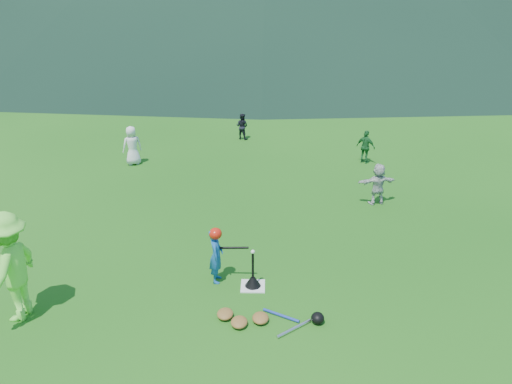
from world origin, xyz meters
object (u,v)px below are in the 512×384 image
Objects in this scene: equipment_pile at (261,318)px; batting_tee at (253,281)px; fielder_c at (366,147)px; home_plate at (253,286)px; adult_coach at (10,267)px; fielder_d at (378,184)px; batter_child at (216,256)px; fielder_a at (132,146)px; fielder_b at (242,126)px.

batting_tee is at bearing 98.50° from equipment_pile.
fielder_c is at bearing 68.99° from equipment_pile.
adult_coach is (-3.93, -1.00, 0.94)m from home_plate.
fielder_d is at bearing 130.46° from adult_coach.
batter_child is 0.83m from batting_tee.
home_plate is 0.42× the size of batter_child.
fielder_c reaches higher than equipment_pile.
fielder_d is (3.78, 3.80, 0.00)m from batter_child.
fielder_a is 8.09m from batting_tee.
batter_child is 7.58m from fielder_a.
adult_coach is 1.98× the size of fielder_b.
fielder_b is 11.11m from equipment_pile.
fielder_c is 8.98m from equipment_pile.
fielder_a is at bearing 117.29° from equipment_pile.
fielder_a is (-4.01, 7.01, 0.61)m from home_plate.
home_plate is 1.08m from equipment_pile.
equipment_pile is at bearing 105.45° from fielder_c.
adult_coach is (-3.24, -1.20, 0.42)m from batter_child.
home_plate is at bearing -104.85° from batter_child.
fielder_b is at bearing 168.59° from adult_coach.
fielder_c is (7.31, 8.31, -0.42)m from adult_coach.
fielder_a reaches higher than home_plate.
fielder_c is at bearing 65.21° from home_plate.
equipment_pile is (0.16, -1.06, -0.06)m from batting_tee.
fielder_a is 1.13× the size of fielder_d.
adult_coach is 11.07m from fielder_c.
fielder_b is at bearing -166.07° from fielder_a.
batting_tee is at bearing 39.16° from fielder_d.
fielder_c is (4.07, 7.11, -0.01)m from batter_child.
fielder_a is 7.39m from fielder_c.
batting_tee is (3.93, 1.00, -0.83)m from adult_coach.
fielder_d is at bearing 121.55° from fielder_c.
batter_child is at bearing 115.31° from adult_coach.
home_plate is 0.89m from batter_child.
adult_coach is at bearing 22.31° from fielder_d.
batting_tee reaches higher than equipment_pile.
batter_child reaches higher than equipment_pile.
home_plate is at bearing 39.16° from fielder_d.
batting_tee is (-3.09, -4.00, -0.41)m from fielder_d.
fielder_d is at bearing 52.31° from batting_tee.
adult_coach is 4.18m from equipment_pile.
adult_coach is at bearing -165.72° from batting_tee.
batter_child is at bearing 124.00° from equipment_pile.
fielder_c is at bearing -108.06° from fielder_d.
fielder_a reaches higher than batting_tee.
fielder_b is (-0.69, 10.00, 0.47)m from home_plate.
fielder_b is 0.89× the size of fielder_d.
fielder_d is at bearing 128.93° from fielder_a.
adult_coach is 11.48m from fielder_b.
fielder_a is at bearing 119.75° from home_plate.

